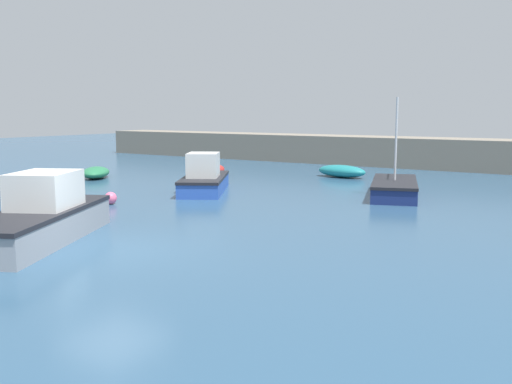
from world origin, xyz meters
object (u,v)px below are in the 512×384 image
motorboat_with_cabin (204,179)px  mooring_buoy_pink (111,198)px  sailboat_short_mast (394,188)px  dinghy_near_pier (213,170)px  open_tender_yellow (96,172)px  rowboat_white_midwater (342,171)px  cabin_cruiser_white (41,217)px

motorboat_with_cabin → mooring_buoy_pink: (-0.92, -4.66, -0.36)m
sailboat_short_mast → dinghy_near_pier: sailboat_short_mast is taller
mooring_buoy_pink → sailboat_short_mast: bearing=43.6°
open_tender_yellow → mooring_buoy_pink: bearing=-168.3°
motorboat_with_cabin → rowboat_white_midwater: size_ratio=1.69×
dinghy_near_pier → rowboat_white_midwater: bearing=-81.2°
dinghy_near_pier → cabin_cruiser_white: bearing=-179.6°
cabin_cruiser_white → open_tender_yellow: bearing=-163.7°
open_tender_yellow → mooring_buoy_pink: (7.37, -5.68, -0.06)m
sailboat_short_mast → cabin_cruiser_white: bearing=-40.4°
motorboat_with_cabin → dinghy_near_pier: (-3.50, 5.14, -0.27)m
cabin_cruiser_white → dinghy_near_pier: 16.38m
rowboat_white_midwater → open_tender_yellow: bearing=41.7°
dinghy_near_pier → mooring_buoy_pink: (2.58, -9.81, -0.09)m
open_tender_yellow → sailboat_short_mast: (15.84, 2.38, 0.06)m
cabin_cruiser_white → mooring_buoy_pink: (-3.25, 5.49, -0.44)m
open_tender_yellow → sailboat_short_mast: sailboat_short_mast is taller
open_tender_yellow → dinghy_near_pier: (4.78, 4.12, 0.03)m
motorboat_with_cabin → sailboat_short_mast: bearing=-96.8°
sailboat_short_mast → rowboat_white_midwater: (-4.86, 5.22, -0.02)m
motorboat_with_cabin → open_tender_yellow: bearing=52.0°
motorboat_with_cabin → cabin_cruiser_white: cabin_cruiser_white is taller
sailboat_short_mast → rowboat_white_midwater: size_ratio=1.89×
open_tender_yellow → rowboat_white_midwater: size_ratio=1.03×
mooring_buoy_pink → dinghy_near_pier: bearing=104.8°
rowboat_white_midwater → dinghy_near_pier: bearing=36.3°
open_tender_yellow → cabin_cruiser_white: (10.62, -11.18, 0.38)m
motorboat_with_cabin → dinghy_near_pier: size_ratio=1.92×
open_tender_yellow → rowboat_white_midwater: 13.36m
motorboat_with_cabin → cabin_cruiser_white: bearing=161.9°
sailboat_short_mast → rowboat_white_midwater: sailboat_short_mast is taller
open_tender_yellow → motorboat_with_cabin: bearing=-137.7°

